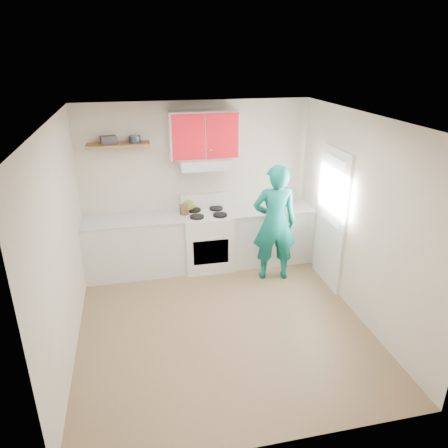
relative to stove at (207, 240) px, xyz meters
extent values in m
plane|color=brown|center=(-0.10, -1.57, -0.46)|extent=(3.80, 3.80, 0.00)
cube|color=white|center=(-0.10, -1.57, 2.14)|extent=(3.60, 3.80, 0.04)
cube|color=beige|center=(-0.10, 0.32, 0.84)|extent=(3.60, 0.04, 2.60)
cube|color=beige|center=(-0.10, -3.47, 0.84)|extent=(3.60, 0.04, 2.60)
cube|color=beige|center=(-1.90, -1.57, 0.84)|extent=(0.04, 3.80, 2.60)
cube|color=beige|center=(1.70, -1.57, 0.84)|extent=(0.04, 3.80, 2.60)
cube|color=white|center=(1.68, -0.88, 0.56)|extent=(0.05, 0.85, 2.05)
cube|color=white|center=(1.65, -0.88, 0.99)|extent=(0.01, 0.55, 0.95)
cube|color=silver|center=(-1.14, 0.02, -0.01)|extent=(1.52, 0.60, 0.90)
cube|color=silver|center=(1.04, 0.02, -0.01)|extent=(1.32, 0.60, 0.90)
cube|color=white|center=(0.00, 0.00, 0.00)|extent=(0.76, 0.65, 0.92)
cube|color=silver|center=(0.00, 0.10, 1.24)|extent=(0.76, 0.44, 0.15)
cube|color=red|center=(0.00, 0.16, 1.66)|extent=(1.02, 0.33, 0.70)
cube|color=brown|center=(-1.25, 0.18, 1.56)|extent=(0.90, 0.30, 0.04)
cube|color=#363036|center=(-1.38, 0.17, 1.63)|extent=(0.25, 0.21, 0.11)
cylinder|color=#333D4C|center=(-1.01, 0.18, 1.63)|extent=(0.22, 0.22, 0.10)
ellipsoid|color=olive|center=(-0.26, 0.20, 0.55)|extent=(0.24, 0.24, 0.17)
cylinder|color=#4A3820|center=(-0.35, 0.04, 0.53)|extent=(0.18, 0.18, 0.17)
cube|color=olive|center=(0.62, -0.05, 0.45)|extent=(0.33, 0.27, 0.02)
cube|color=red|center=(1.28, 0.00, 0.44)|extent=(0.39, 0.35, 0.01)
imported|color=#0C6C5F|center=(0.92, -0.57, 0.44)|extent=(0.72, 0.53, 1.80)
camera|label=1|loc=(-1.06, -6.06, 2.82)|focal=33.81mm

